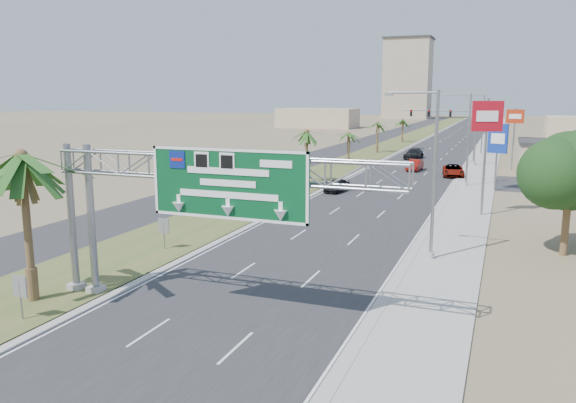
% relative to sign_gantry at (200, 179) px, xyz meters
% --- Properties ---
extents(road, '(12.00, 300.00, 0.02)m').
position_rel_sign_gantry_xyz_m(road, '(1.06, 100.07, -6.05)').
color(road, '#28282B').
rests_on(road, ground).
extents(sidewalk_right, '(4.00, 300.00, 0.10)m').
position_rel_sign_gantry_xyz_m(sidewalk_right, '(9.56, 100.07, -6.01)').
color(sidewalk_right, '#9E9B93').
rests_on(sidewalk_right, ground).
extents(median_grass, '(7.00, 300.00, 0.12)m').
position_rel_sign_gantry_xyz_m(median_grass, '(-8.94, 100.07, -6.00)').
color(median_grass, '#435C28').
rests_on(median_grass, ground).
extents(opposing_road, '(8.00, 300.00, 0.02)m').
position_rel_sign_gantry_xyz_m(opposing_road, '(-15.94, 100.07, -6.05)').
color(opposing_road, '#28282B').
rests_on(opposing_road, ground).
extents(sign_gantry, '(16.75, 1.24, 7.50)m').
position_rel_sign_gantry_xyz_m(sign_gantry, '(0.00, 0.00, 0.00)').
color(sign_gantry, gray).
rests_on(sign_gantry, ground).
extents(palm_near, '(5.70, 5.70, 8.35)m').
position_rel_sign_gantry_xyz_m(palm_near, '(-8.14, -1.93, 0.87)').
color(palm_near, brown).
rests_on(palm_near, ground).
extents(palm_row_b, '(3.99, 3.99, 5.95)m').
position_rel_sign_gantry_xyz_m(palm_row_b, '(-8.44, 22.07, -1.16)').
color(palm_row_b, brown).
rests_on(palm_row_b, ground).
extents(palm_row_c, '(3.99, 3.99, 6.75)m').
position_rel_sign_gantry_xyz_m(palm_row_c, '(-8.44, 38.07, -0.39)').
color(palm_row_c, brown).
rests_on(palm_row_c, ground).
extents(palm_row_d, '(3.99, 3.99, 5.45)m').
position_rel_sign_gantry_xyz_m(palm_row_d, '(-8.44, 56.07, -1.64)').
color(palm_row_d, brown).
rests_on(palm_row_d, ground).
extents(palm_row_e, '(3.99, 3.99, 6.15)m').
position_rel_sign_gantry_xyz_m(palm_row_e, '(-8.44, 75.07, -0.97)').
color(palm_row_e, brown).
rests_on(palm_row_e, ground).
extents(palm_row_f, '(3.99, 3.99, 5.75)m').
position_rel_sign_gantry_xyz_m(palm_row_f, '(-8.44, 100.07, -1.35)').
color(palm_row_f, brown).
rests_on(palm_row_f, ground).
extents(streetlight_near, '(3.27, 0.44, 10.00)m').
position_rel_sign_gantry_xyz_m(streetlight_near, '(8.36, 12.07, -1.36)').
color(streetlight_near, gray).
rests_on(streetlight_near, ground).
extents(streetlight_mid, '(3.27, 0.44, 10.00)m').
position_rel_sign_gantry_xyz_m(streetlight_mid, '(8.36, 42.07, -1.36)').
color(streetlight_mid, gray).
rests_on(streetlight_mid, ground).
extents(streetlight_far, '(3.27, 0.44, 10.00)m').
position_rel_sign_gantry_xyz_m(streetlight_far, '(8.36, 78.07, -1.36)').
color(streetlight_far, gray).
rests_on(streetlight_far, ground).
extents(signal_mast, '(10.28, 0.71, 8.00)m').
position_rel_sign_gantry_xyz_m(signal_mast, '(6.23, 62.05, -1.21)').
color(signal_mast, gray).
rests_on(signal_mast, ground).
extents(oak_near, '(4.50, 4.50, 6.80)m').
position_rel_sign_gantry_xyz_m(oak_near, '(16.06, 16.07, -1.53)').
color(oak_near, brown).
rests_on(oak_near, ground).
extents(median_signback_a, '(0.75, 0.08, 2.08)m').
position_rel_sign_gantry_xyz_m(median_signback_a, '(-6.74, -3.93, -4.61)').
color(median_signback_a, gray).
rests_on(median_signback_a, ground).
extents(median_signback_b, '(0.75, 0.08, 2.08)m').
position_rel_sign_gantry_xyz_m(median_signback_b, '(-7.44, 8.07, -4.61)').
color(median_signback_b, gray).
rests_on(median_signback_b, ground).
extents(tower_distant, '(20.00, 16.00, 35.00)m').
position_rel_sign_gantry_xyz_m(tower_distant, '(-30.94, 240.07, 11.44)').
color(tower_distant, tan).
rests_on(tower_distant, ground).
extents(building_distant_left, '(24.00, 14.00, 6.00)m').
position_rel_sign_gantry_xyz_m(building_distant_left, '(-43.94, 150.07, -3.06)').
color(building_distant_left, tan).
rests_on(building_distant_left, ground).
extents(car_left_lane, '(2.12, 4.13, 1.35)m').
position_rel_sign_gantry_xyz_m(car_left_lane, '(-3.52, 33.51, -5.38)').
color(car_left_lane, black).
rests_on(car_left_lane, ground).
extents(car_mid_lane, '(1.79, 4.50, 1.46)m').
position_rel_sign_gantry_xyz_m(car_mid_lane, '(1.31, 53.50, -5.33)').
color(car_mid_lane, maroon).
rests_on(car_mid_lane, ground).
extents(car_right_lane, '(3.07, 5.49, 1.45)m').
position_rel_sign_gantry_xyz_m(car_right_lane, '(6.56, 49.56, -5.33)').
color(car_right_lane, gray).
rests_on(car_right_lane, ground).
extents(car_far, '(2.73, 5.63, 1.58)m').
position_rel_sign_gantry_xyz_m(car_far, '(-1.06, 68.06, -5.27)').
color(car_far, black).
rests_on(car_far, ground).
extents(pole_sign_red_near, '(2.38, 0.99, 9.50)m').
position_rel_sign_gantry_xyz_m(pole_sign_red_near, '(10.82, 26.47, 1.45)').
color(pole_sign_red_near, gray).
rests_on(pole_sign_red_near, ground).
extents(pole_sign_blue, '(1.98, 0.96, 7.11)m').
position_rel_sign_gantry_xyz_m(pole_sign_blue, '(11.54, 40.31, -0.89)').
color(pole_sign_blue, gray).
rests_on(pole_sign_blue, ground).
extents(pole_sign_red_far, '(2.21, 0.75, 8.19)m').
position_rel_sign_gantry_xyz_m(pole_sign_red_far, '(13.25, 58.86, 0.41)').
color(pole_sign_red_far, gray).
rests_on(pole_sign_red_far, ground).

